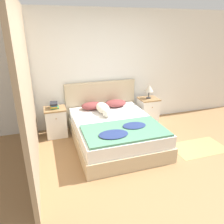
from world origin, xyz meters
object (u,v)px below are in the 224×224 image
pillow_left (92,106)px  pillow_right (116,103)px  bed (115,132)px  table_lamp (149,88)px  dog (103,109)px  book_stack (54,105)px  nightstand_right (148,111)px  nightstand_left (56,122)px

pillow_left → pillow_right: size_ratio=1.00×
bed → table_lamp: bearing=33.9°
dog → book_stack: 1.01m
pillow_right → table_lamp: bearing=-2.8°
nightstand_right → dog: (-1.17, -0.25, 0.27)m
nightstand_right → pillow_right: (-0.80, 0.05, 0.26)m
nightstand_right → pillow_right: size_ratio=1.28×
pillow_right → dog: dog is taller
nightstand_right → pillow_left: size_ratio=1.28×
pillow_left → bed: bearing=-70.5°
table_lamp → pillow_left: bearing=178.3°
nightstand_left → book_stack: 0.37m
nightstand_left → pillow_left: 0.84m
table_lamp → dog: bearing=-167.5°
nightstand_left → book_stack: size_ratio=2.65×
nightstand_right → table_lamp: (0.00, 0.01, 0.54)m
book_stack → nightstand_left: bearing=-77.9°
dog → pillow_right: bearing=38.9°
pillow_right → pillow_left: bearing=180.0°
table_lamp → nightstand_left: bearing=-179.6°
bed → book_stack: book_stack is taller
pillow_right → book_stack: (-1.34, -0.04, 0.11)m
table_lamp → bed: bearing=-146.1°
pillow_left → table_lamp: size_ratio=1.50×
bed → table_lamp: 1.43m
nightstand_left → book_stack: bearing=102.1°
pillow_left → table_lamp: bearing=-1.7°
table_lamp → book_stack: bearing=180.0°
nightstand_left → book_stack: book_stack is taller
nightstand_left → nightstand_right: size_ratio=1.00×
dog → nightstand_left: bearing=165.7°
book_stack → pillow_right: bearing=1.6°
pillow_left → table_lamp: table_lamp is taller
nightstand_left → dog: bearing=-14.3°
pillow_left → pillow_right: same height
bed → nightstand_right: (1.07, 0.70, 0.07)m
bed → pillow_right: bearing=70.5°
dog → table_lamp: bearing=12.5°
nightstand_left → table_lamp: bearing=0.4°
pillow_left → book_stack: bearing=-177.3°
nightstand_left → dog: 1.03m
dog → table_lamp: table_lamp is taller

